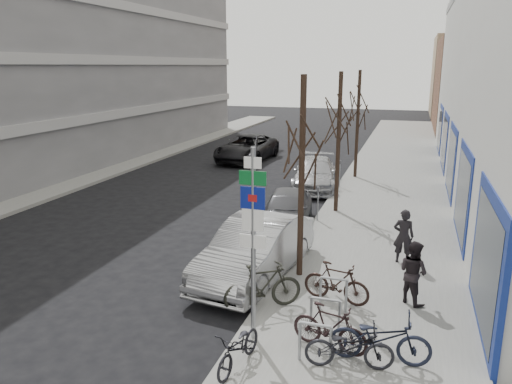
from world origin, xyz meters
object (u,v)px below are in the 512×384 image
Objects in this scene: tree_mid at (340,109)px; meter_back at (340,171)px; bike_rack at (325,312)px; tree_far at (359,99)px; bike_mid_inner at (263,286)px; lane_car at (247,148)px; highway_sign_pole at (253,234)px; tree_near at (303,130)px; parked_car_back at (315,174)px; bike_near_right at (330,327)px; meter_front at (279,253)px; meter_mid at (318,200)px; bike_mid_curb at (380,334)px; pedestrian_far at (413,272)px; pedestrian_near at (404,236)px; bike_far_curb at (350,343)px; bike_near_left at (239,345)px; parked_car_mid at (286,209)px; bike_far_inner at (336,282)px; parked_car_front at (255,249)px.

meter_back is (-0.45, 4.00, -3.19)m from tree_mid.
bike_rack is 16.31m from tree_far.
lane_car is (-6.59, 18.50, 0.06)m from bike_mid_inner.
highway_sign_pole is 10.15m from tree_mid.
tree_near is at bearing -44.58° from bike_mid_inner.
tree_far is at bearing 49.07° from parked_car_back.
bike_mid_inner is (-1.77, 1.25, 0.09)m from bike_near_right.
meter_front is 5.50m from meter_mid.
meter_front reaches higher than bike_mid_curb.
pedestrian_far is (3.39, -5.81, 0.02)m from meter_mid.
bike_far_curb is at bearing 83.06° from pedestrian_near.
meter_back is at bearing -100.20° from tree_far.
bike_rack is 1.26m from bike_far_curb.
bike_rack is 0.60m from bike_near_right.
tree_near reaches higher than bike_near_left.
highway_sign_pole is 4.41m from pedestrian_far.
tree_mid is (0.20, 10.01, 1.65)m from highway_sign_pole.
tree_far reaches higher than highway_sign_pole.
tree_far is at bearing 79.80° from meter_back.
meter_back is at bearing -34.54° from bike_mid_inner.
tree_far reaches higher than lane_car.
bike_near_left is 2.39m from bike_mid_inner.
meter_back is at bearing 74.93° from parked_car_mid.
tree_near is at bearing 53.31° from bike_far_inner.
bike_far_inner is (-0.00, 1.57, -0.00)m from bike_rack.
bike_far_inner is at bearing -95.55° from bike_mid_inner.
parked_car_mid is 6.14m from parked_car_back.
bike_mid_curb is 2.86m from pedestrian_far.
parked_car_back is (-1.63, 10.51, -3.40)m from tree_near.
meter_back is 0.78× the size of bike_near_right.
meter_front is at bearing -66.15° from lane_car.
highway_sign_pole is 2.20× the size of bike_mid_inner.
bike_far_inner is at bearing -62.50° from lane_car.
tree_far is at bearing 94.32° from bike_rack.
parked_car_front is at bearing 52.66° from bike_near_right.
lane_car is (-6.97, 3.29, -3.32)m from tree_far.
parked_car_front is at bearing -12.56° from bike_mid_inner.
tree_far reaches higher than parked_car_front.
tree_far is at bearing -75.72° from pedestrian_near.
meter_front is 4.20m from bike_mid_curb.
parked_car_back is at bearing -62.96° from pedestrian_near.
highway_sign_pole reaches higher than pedestrian_near.
bike_near_left is 0.97× the size of pedestrian_near.
bike_rack is 13.50m from meter_back.
pedestrian_near is 1.02× the size of pedestrian_far.
bike_mid_inner is at bearing 104.97° from bike_near_left.
bike_rack is 1.78× the size of meter_front.
bike_near_left is 0.81× the size of bike_mid_inner.
parked_car_front is (-0.75, -5.22, -0.10)m from meter_mid.
tree_near is at bearing -90.00° from tree_far.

